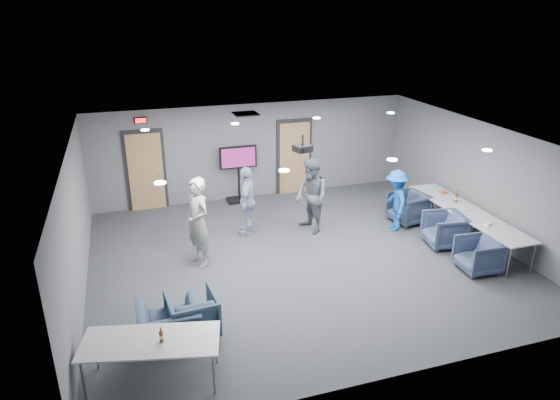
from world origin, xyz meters
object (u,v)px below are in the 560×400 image
object	(u,v)px
chair_front_a	(192,314)
table_right_a	(443,199)
person_d	(396,200)
tv_stand	(239,170)
person_b	(311,196)
chair_right_b	(445,230)
person_c	(247,200)
bottle_front	(161,336)
chair_right_a	(408,208)
projector	(303,148)
person_a	(198,222)
chair_front_b	(169,323)
table_front_left	(151,343)
table_right_b	(495,229)
chair_right_c	(478,255)
bottle_right	(456,198)

from	to	relation	value
chair_front_a	table_right_a	bearing A→B (deg)	-163.28
person_d	tv_stand	distance (m)	4.43
person_b	chair_right_b	xyz separation A→B (m)	(2.66, -1.66, -0.53)
person_c	bottle_front	size ratio (longest dim) A/B	7.05
person_b	person_d	bearing A→B (deg)	63.66
chair_right_a	chair_front_a	xyz separation A→B (m)	(-5.95, -2.99, -0.01)
chair_right_a	projector	world-z (taller)	projector
person_d	chair_front_a	distance (m)	6.04
person_b	projector	xyz separation A→B (m)	(-0.58, -0.91, 1.49)
person_a	person_b	world-z (taller)	person_a
table_right_a	tv_stand	distance (m)	5.50
table_right_a	chair_front_b	bearing A→B (deg)	110.85
table_front_left	bottle_front	world-z (taller)	bottle_front
person_b	person_c	distance (m)	1.54
person_a	table_right_b	size ratio (longest dim) A/B	1.06
table_right_b	person_d	bearing A→B (deg)	33.21
chair_right_b	table_front_left	distance (m)	7.24
chair_right_c	bottle_right	distance (m)	2.10
person_c	bottle_front	distance (m)	5.29
table_right_a	bottle_right	bearing A→B (deg)	-168.73
chair_front_a	table_right_a	distance (m)	7.19
person_c	bottle_front	bearing A→B (deg)	-3.02
person_a	chair_right_a	size ratio (longest dim) A/B	2.27
person_d	bottle_right	size ratio (longest dim) A/B	5.16
table_right_a	table_right_b	world-z (taller)	same
person_a	table_front_left	xyz separation A→B (m)	(-1.24, -3.42, -0.28)
person_d	chair_front_a	bearing A→B (deg)	-48.92
chair_front_b	table_right_a	xyz separation A→B (m)	(7.08, 2.70, 0.36)
person_b	chair_right_b	size ratio (longest dim) A/B	2.15
chair_front_a	bottle_right	xyz separation A→B (m)	(6.76, 2.24, 0.46)
chair_front_b	bottle_front	size ratio (longest dim) A/B	4.19
chair_right_c	table_right_a	world-z (taller)	table_right_a
chair_right_c	chair_front_b	world-z (taller)	chair_right_c
person_d	chair_right_a	world-z (taller)	person_d
chair_front_b	bottle_right	size ratio (longest dim) A/B	3.39
person_b	tv_stand	size ratio (longest dim) A/B	1.14
table_front_left	tv_stand	bearing A→B (deg)	79.94
chair_right_c	table_right_a	bearing A→B (deg)	166.94
chair_front_a	projector	world-z (taller)	projector
person_c	bottle_front	world-z (taller)	person_c
bottle_front	tv_stand	size ratio (longest dim) A/B	0.15
table_right_b	chair_right_b	bearing A→B (deg)	37.32
chair_right_b	table_right_a	distance (m)	1.27
table_right_b	bottle_front	world-z (taller)	bottle_front
person_a	person_d	distance (m)	4.88
table_right_b	chair_right_c	bearing A→B (deg)	119.33
bottle_right	tv_stand	world-z (taller)	tv_stand
person_c	person_d	world-z (taller)	person_c
chair_front_b	chair_right_c	bearing A→B (deg)	-175.81
table_right_b	tv_stand	size ratio (longest dim) A/B	1.14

